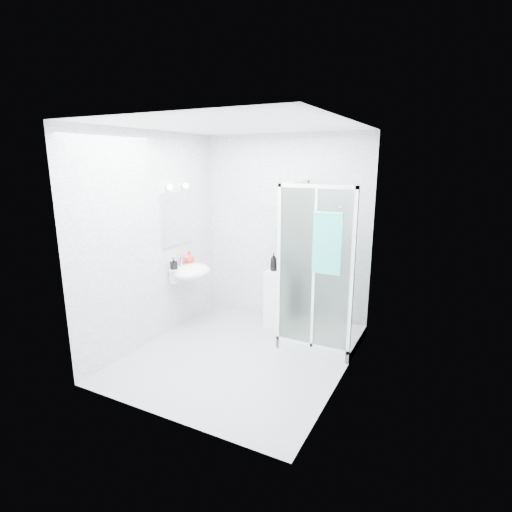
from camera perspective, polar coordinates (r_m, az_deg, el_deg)
The scene contains 12 objects.
room at distance 4.40m, azimuth -2.66°, elevation 1.02°, with size 2.40×2.60×2.60m.
shower_enclosure at distance 5.05m, azimuth 8.50°, elevation -7.53°, with size 0.90×0.95×2.00m.
wall_basin at distance 5.41m, azimuth -9.32°, elevation -2.24°, with size 0.46×0.56×0.35m.
mirror at distance 5.39m, azimuth -11.32°, elevation 5.26°, with size 0.02×0.60×0.70m, color white.
vanity_lights at distance 5.31m, azimuth -11.11°, elevation 9.72°, with size 0.10×0.40×0.08m.
wall_hooks at distance 5.55m, azimuth 1.52°, elevation 7.01°, with size 0.23×0.06×0.03m.
storage_cabinet at distance 5.53m, azimuth 3.30°, elevation -6.09°, with size 0.33×0.35×0.79m.
hand_towel at distance 4.35m, azimuth 10.16°, elevation 2.01°, with size 0.32×0.05×0.68m.
shampoo_bottle_a at distance 5.37m, azimuth 2.53°, elevation -0.83°, with size 0.10×0.10×0.25m, color black.
shampoo_bottle_b at distance 5.39m, azimuth 4.05°, elevation -0.99°, with size 0.10×0.10×0.22m, color navy.
soap_dispenser_orange at distance 5.56m, azimuth -9.51°, elevation -0.18°, with size 0.14×0.14×0.18m, color red.
soap_dispenser_black at distance 5.30m, azimuth -11.68°, elevation -1.06°, with size 0.07×0.07×0.16m, color black.
Camera 1 is at (2.14, -3.72, 2.26)m, focal length 28.00 mm.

